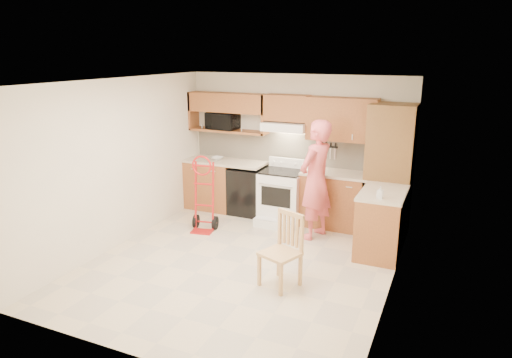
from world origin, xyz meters
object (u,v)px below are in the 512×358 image
Objects in this scene: range at (281,192)px; person at (316,180)px; hand_truck at (203,198)px; dining_chair at (280,251)px; microwave at (223,121)px.

person is (0.72, -0.40, 0.41)m from range.
person is 1.85m from hand_truck.
person is at bearing 113.51° from dining_chair.
microwave is at bearing -92.98° from person.
microwave is 2.25m from person.
microwave is 1.73m from range.
dining_chair is (1.82, -1.22, -0.10)m from hand_truck.
range is at bearing 131.64° from dining_chair.
person is 1.65× the size of hand_truck.
dining_chair is at bearing -45.80° from microwave.
microwave is at bearing 91.52° from hand_truck.
range is 1.13× the size of dining_chair.
microwave reaches higher than hand_truck.
microwave is 0.53× the size of range.
microwave is 3.42m from dining_chair.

